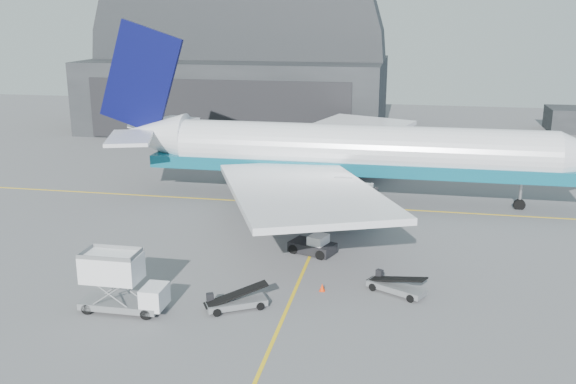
% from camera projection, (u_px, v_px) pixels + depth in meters
% --- Properties ---
extents(ground, '(200.00, 200.00, 0.00)m').
position_uv_depth(ground, '(299.00, 281.00, 48.94)').
color(ground, '#565659').
rests_on(ground, ground).
extents(taxi_lines, '(80.00, 42.12, 0.02)m').
position_uv_depth(taxi_lines, '(322.00, 228.00, 60.92)').
color(taxi_lines, yellow).
rests_on(taxi_lines, ground).
extents(hangar, '(50.00, 28.30, 28.00)m').
position_uv_depth(hangar, '(239.00, 73.00, 111.77)').
color(hangar, black).
rests_on(hangar, ground).
extents(airliner, '(54.75, 53.09, 19.21)m').
position_uv_depth(airliner, '(341.00, 152.00, 68.58)').
color(airliner, white).
rests_on(airliner, ground).
extents(catering_truck, '(5.90, 2.31, 4.05)m').
position_uv_depth(catering_truck, '(120.00, 283.00, 43.50)').
color(catering_truck, slate).
rests_on(catering_truck, ground).
extents(pushback_tug, '(4.24, 3.29, 1.73)m').
position_uv_depth(pushback_tug, '(314.00, 246.00, 54.34)').
color(pushback_tug, black).
rests_on(pushback_tug, ground).
extents(belt_loader_a, '(4.34, 3.31, 1.70)m').
position_uv_depth(belt_loader_a, '(235.00, 302.00, 44.12)').
color(belt_loader_a, slate).
rests_on(belt_loader_a, ground).
extents(belt_loader_b, '(4.46, 3.28, 1.73)m').
position_uv_depth(belt_loader_b, '(396.00, 286.00, 46.62)').
color(belt_loader_b, slate).
rests_on(belt_loader_b, ground).
extents(traffic_cone, '(0.40, 0.40, 0.58)m').
position_uv_depth(traffic_cone, '(322.00, 287.00, 47.04)').
color(traffic_cone, '#EE3407').
rests_on(traffic_cone, ground).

